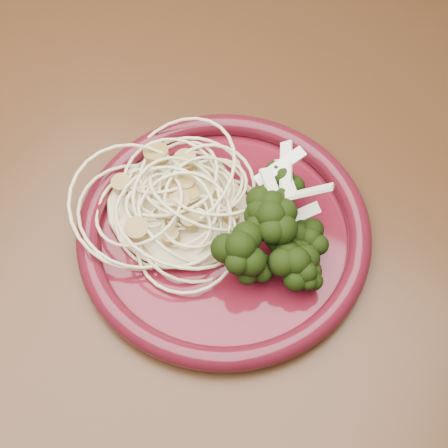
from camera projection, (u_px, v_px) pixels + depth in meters
dining_table at (339, 268)px, 0.67m from camera, size 1.20×0.80×0.75m
dinner_plate at (224, 230)px, 0.57m from camera, size 0.28×0.28×0.02m
spaghetti_pile at (178, 204)px, 0.57m from camera, size 0.14×0.13×0.03m
scallop_cluster at (176, 181)px, 0.54m from camera, size 0.12×0.12×0.04m
broccoli_pile at (283, 243)px, 0.54m from camera, size 0.09×0.14×0.05m
onion_garnish at (286, 224)px, 0.51m from camera, size 0.06×0.09×0.06m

